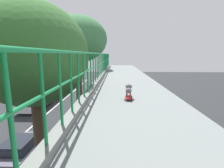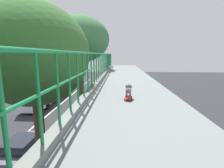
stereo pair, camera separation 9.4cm
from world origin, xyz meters
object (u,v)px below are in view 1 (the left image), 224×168
object	(u,v)px
city_bus	(45,89)
small_dog	(129,89)
toy_skateboard	(129,97)
car_grey_fifth	(21,149)

from	to	relation	value
city_bus	small_dog	xyz separation A→B (m)	(10.20, -17.32, 3.71)
city_bus	small_dog	bearing A→B (deg)	-59.51
toy_skateboard	small_dog	xyz separation A→B (m)	(0.00, 0.07, 0.20)
car_grey_fifth	small_dog	xyz separation A→B (m)	(6.37, -4.91, 4.95)
toy_skateboard	city_bus	bearing A→B (deg)	120.38
small_dog	city_bus	bearing A→B (deg)	120.49
car_grey_fifth	city_bus	world-z (taller)	city_bus
car_grey_fifth	toy_skateboard	bearing A→B (deg)	-38.02
car_grey_fifth	toy_skateboard	xyz separation A→B (m)	(6.37, -4.98, 4.74)
toy_skateboard	car_grey_fifth	bearing A→B (deg)	141.98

